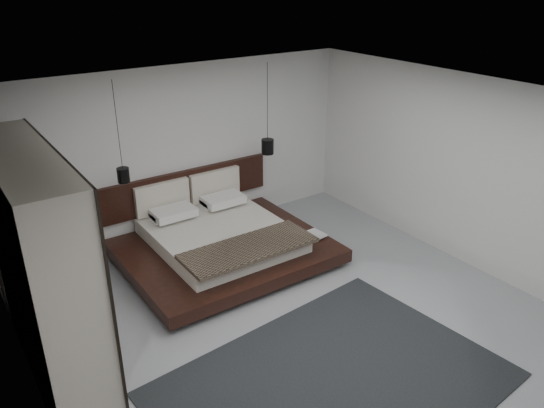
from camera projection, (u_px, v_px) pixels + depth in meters
floor at (293, 317)px, 6.82m from camera, size 6.00×6.00×0.00m
ceiling at (298, 102)px, 5.68m from camera, size 6.00×6.00×0.00m
wall_back at (183, 153)px, 8.50m from camera, size 6.00×0.00×6.00m
wall_front at (535, 362)px, 3.99m from camera, size 6.00×0.00×6.00m
wall_left at (25, 303)px, 4.69m from camera, size 0.00×6.00×6.00m
wall_right at (458, 169)px, 7.81m from camera, size 0.00×6.00×6.00m
bed at (220, 240)px, 8.13m from camera, size 2.96×2.47×1.11m
book_lower at (310, 236)px, 8.25m from camera, size 0.25×0.30×0.02m
book_upper at (310, 236)px, 8.21m from camera, size 0.25×0.33×0.02m
pendant_left at (123, 175)px, 7.38m from camera, size 0.17×0.17×1.43m
pendant_right at (268, 146)px, 8.66m from camera, size 0.20×0.20×1.48m
wardrobe at (43, 271)px, 5.43m from camera, size 0.61×2.59×2.54m
rug at (334, 384)px, 5.72m from camera, size 3.80×2.86×0.02m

